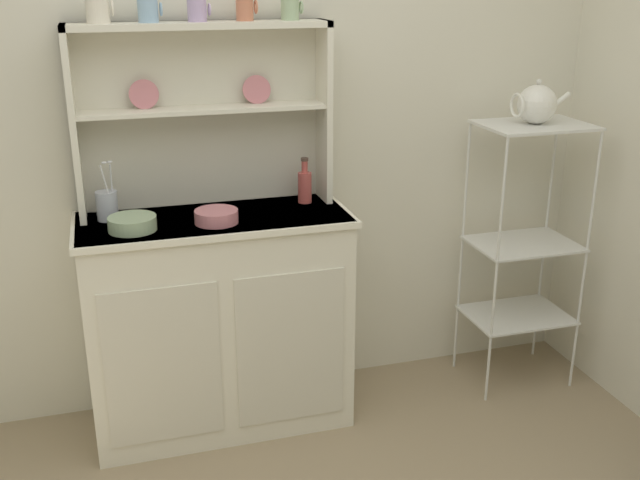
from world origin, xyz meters
name	(u,v)px	position (x,y,z in m)	size (l,w,h in m)	color
wall_back	(222,111)	(0.00, 1.62, 1.25)	(3.84, 0.05, 2.50)	silver
hutch_cabinet	(219,320)	(-0.09, 1.37, 0.46)	(1.04, 0.45, 0.89)	silver
hutch_shelf_unit	(202,102)	(-0.09, 1.53, 1.31)	(0.97, 0.18, 0.71)	silver
bakers_rack	(525,229)	(1.25, 1.34, 0.73)	(0.45, 0.33, 1.18)	silver
cup_cream_0	(98,10)	(-0.44, 1.49, 1.65)	(0.10, 0.08, 0.09)	silver
cup_sky_1	(148,10)	(-0.27, 1.49, 1.65)	(0.09, 0.07, 0.08)	#8EB2D1
cup_lilac_2	(198,11)	(-0.09, 1.49, 1.64)	(0.08, 0.07, 0.08)	#B79ECC
cup_terracotta_3	(245,8)	(0.08, 1.49, 1.65)	(0.08, 0.06, 0.09)	#C67556
cup_sage_4	(290,9)	(0.26, 1.49, 1.65)	(0.08, 0.07, 0.08)	#9EB78E
bowl_mixing_large	(132,223)	(-0.39, 1.29, 0.92)	(0.17, 0.17, 0.05)	#9EB78E
bowl_floral_medium	(216,216)	(-0.09, 1.29, 0.92)	(0.16, 0.16, 0.05)	#D17A84
jam_bottle	(305,185)	(0.30, 1.45, 0.97)	(0.06, 0.06, 0.18)	#B74C47
utensil_jar	(107,205)	(-0.47, 1.45, 0.95)	(0.08, 0.08, 0.23)	#B2B7C6
porcelain_teapot	(537,104)	(1.25, 1.34, 1.26)	(0.25, 0.16, 0.18)	white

